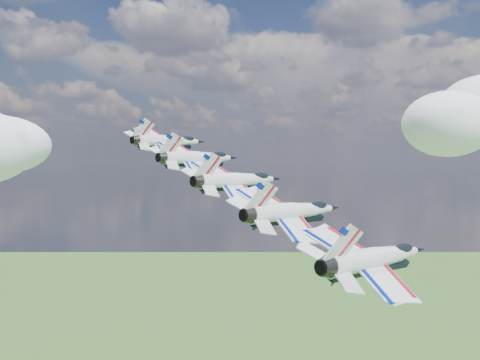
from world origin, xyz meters
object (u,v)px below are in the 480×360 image
at_px(jet_0, 170,141).
at_px(jet_3, 295,211).
at_px(jet_4, 378,257).
at_px(jet_1, 200,158).
at_px(jet_2, 240,180).

bearing_deg(jet_0, jet_3, -17.28).
height_order(jet_3, jet_4, jet_3).
bearing_deg(jet_1, jet_0, 162.72).
relative_size(jet_1, jet_2, 1.00).
distance_m(jet_3, jet_4, 12.12).
xyz_separation_m(jet_2, jet_4, (17.87, -15.62, -4.93)).
bearing_deg(jet_4, jet_3, 162.72).
bearing_deg(jet_0, jet_2, -17.28).
bearing_deg(jet_3, jet_1, 162.72).
relative_size(jet_0, jet_4, 1.00).
height_order(jet_1, jet_4, jet_1).
bearing_deg(jet_1, jet_2, -17.28).
xyz_separation_m(jet_0, jet_3, (26.81, -23.42, -7.39)).
distance_m(jet_0, jet_4, 48.48).
height_order(jet_0, jet_4, jet_0).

